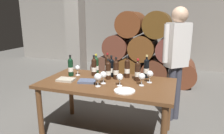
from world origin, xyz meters
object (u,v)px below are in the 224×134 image
object	(u,v)px
wine_bottle_0	(146,68)
serving_plate	(125,91)
wine_bottle_9	(111,67)
wine_glass_5	(120,77)
sommelier_presenting	(177,54)
wine_glass_1	(98,77)
wine_bottle_1	(138,71)
wine_bottle_2	(107,65)
wine_bottle_4	(71,67)
wine_glass_0	(103,75)
wine_bottle_6	(127,68)
tasting_notebook	(66,80)
wine_glass_4	(142,77)
wine_glass_3	(78,68)
leather_ledger	(87,81)
dining_table	(107,89)
wine_bottle_8	(94,67)
wine_bottle_7	(108,70)
wine_bottle_3	(96,65)
wine_glass_2	(150,74)
wine_bottle_5	(116,70)

from	to	relation	value
wine_bottle_0	serving_plate	size ratio (longest dim) A/B	1.32
wine_bottle_9	wine_glass_5	distance (m)	0.41
sommelier_presenting	wine_glass_1	bearing A→B (deg)	-132.17
wine_bottle_9	wine_bottle_1	bearing A→B (deg)	-11.47
wine_bottle_2	wine_bottle_4	bearing A→B (deg)	-150.17
wine_glass_0	wine_bottle_6	bearing A→B (deg)	58.73
tasting_notebook	wine_glass_4	bearing A→B (deg)	3.29
wine_glass_3	tasting_notebook	distance (m)	0.29
wine_bottle_9	wine_glass_0	world-z (taller)	wine_bottle_9
leather_ledger	wine_glass_1	bearing A→B (deg)	-41.17
wine_glass_3	wine_glass_4	size ratio (longest dim) A/B	0.92
dining_table	wine_glass_4	size ratio (longest dim) A/B	10.82
wine_glass_5	tasting_notebook	world-z (taller)	wine_glass_5
wine_bottle_8	wine_glass_5	xyz separation A→B (m)	(0.47, -0.31, -0.02)
dining_table	wine_bottle_0	world-z (taller)	wine_bottle_0
dining_table	wine_bottle_4	distance (m)	0.63
wine_bottle_7	tasting_notebook	xyz separation A→B (m)	(-0.50, -0.25, -0.11)
serving_plate	wine_bottle_3	bearing A→B (deg)	136.10
wine_bottle_8	wine_glass_2	xyz separation A→B (m)	(0.80, -0.06, -0.02)
wine_bottle_6	leather_ledger	bearing A→B (deg)	-139.27
wine_bottle_4	wine_glass_4	bearing A→B (deg)	-5.47
dining_table	tasting_notebook	xyz separation A→B (m)	(-0.53, -0.13, 0.11)
wine_bottle_4	wine_glass_2	bearing A→B (deg)	2.68
dining_table	leather_ledger	size ratio (longest dim) A/B	7.73
wine_bottle_8	wine_bottle_7	bearing A→B (deg)	-20.03
wine_glass_0	wine_glass_3	bearing A→B (deg)	154.63
wine_bottle_1	wine_glass_0	distance (m)	0.45
wine_bottle_0	serving_plate	distance (m)	0.64
wine_glass_3	serving_plate	bearing A→B (deg)	-26.84
wine_bottle_0	wine_glass_2	size ratio (longest dim) A/B	2.02
wine_bottle_4	wine_glass_2	world-z (taller)	wine_bottle_4
wine_bottle_5	wine_glass_4	size ratio (longest dim) A/B	1.90
wine_bottle_0	wine_bottle_9	bearing A→B (deg)	-167.59
wine_bottle_3	wine_glass_1	world-z (taller)	wine_bottle_3
wine_glass_4	leather_ledger	bearing A→B (deg)	-172.18
wine_glass_3	wine_glass_5	size ratio (longest dim) A/B	0.94
wine_glass_1	tasting_notebook	world-z (taller)	wine_glass_1
sommelier_presenting	serving_plate	bearing A→B (deg)	-116.92
wine_bottle_2	wine_bottle_9	world-z (taller)	wine_bottle_2
wine_bottle_2	wine_glass_0	xyz separation A→B (m)	(0.11, -0.44, -0.02)
wine_glass_2	leather_ledger	distance (m)	0.80
wine_bottle_9	dining_table	bearing A→B (deg)	-84.10
wine_bottle_4	sommelier_presenting	size ratio (longest dim) A/B	0.17
leather_ledger	wine_glass_4	bearing A→B (deg)	-4.84
wine_glass_2	wine_bottle_8	bearing A→B (deg)	175.42
wine_bottle_4	wine_bottle_5	size ratio (longest dim) A/B	1.00
wine_bottle_3	wine_bottle_9	xyz separation A→B (m)	(0.25, -0.06, 0.00)
wine_glass_5	sommelier_presenting	distance (m)	1.06
wine_bottle_3	wine_glass_3	xyz separation A→B (m)	(-0.22, -0.15, -0.02)
wine_bottle_6	wine_glass_2	xyz separation A→B (m)	(0.33, -0.12, -0.02)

